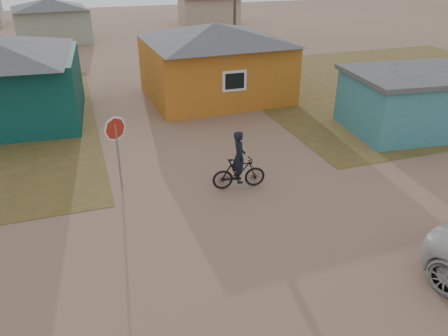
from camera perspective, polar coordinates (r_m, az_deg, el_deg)
The scene contains 9 objects.
ground at distance 11.73m, azimuth 8.25°, elevation -11.43°, with size 120.00×120.00×0.00m, color #815F4A.
grass_ne at distance 28.99m, azimuth 22.12°, elevation 10.26°, with size 20.00×18.00×0.00m, color brown.
house_yellow at distance 23.78m, azimuth -1.18°, elevation 13.94°, with size 7.72×6.76×3.90m.
shed_turquoise at distance 21.08m, azimuth 24.22°, elevation 8.04°, with size 6.71×4.93×2.60m.
house_pale_west at distance 42.50m, azimuth -21.64°, elevation 17.56°, with size 7.04×6.15×3.60m.
house_beige_east at distance 50.55m, azimuth -2.08°, elevation 20.42°, with size 6.95×6.05×3.60m.
utility_pole_near at distance 32.23m, azimuth 1.42°, elevation 21.07°, with size 1.40×0.20×8.00m.
stop_sign at distance 14.35m, azimuth -13.91°, elevation 4.03°, with size 0.83×0.13×2.54m.
cyclist at distance 14.42m, azimuth 1.96°, elevation 0.04°, with size 1.85×0.73×2.03m.
Camera 1 is at (-4.50, -8.14, 7.15)m, focal length 35.00 mm.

